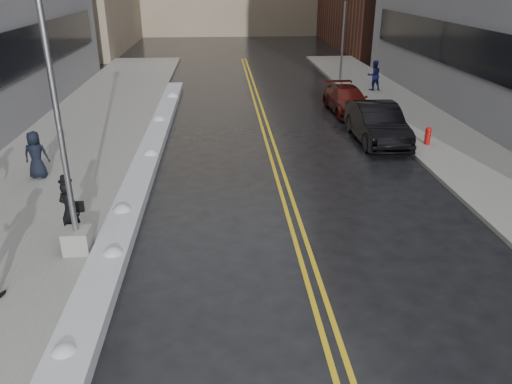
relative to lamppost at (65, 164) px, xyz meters
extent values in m
plane|color=black|center=(3.30, -2.00, -2.53)|extent=(160.00, 160.00, 0.00)
cube|color=gray|center=(-2.45, 8.00, -2.46)|extent=(5.50, 50.00, 0.15)
cube|color=gray|center=(13.30, 8.00, -2.46)|extent=(4.00, 50.00, 0.15)
cube|color=gold|center=(5.65, 8.00, -2.53)|extent=(0.12, 50.00, 0.01)
cube|color=gold|center=(5.95, 8.00, -2.53)|extent=(0.12, 50.00, 0.01)
cube|color=silver|center=(0.85, 6.00, -2.36)|extent=(0.90, 30.00, 0.34)
cube|color=gray|center=(0.00, 0.00, -2.08)|extent=(0.65, 0.65, 0.60)
cylinder|color=gray|center=(0.00, 0.00, 1.72)|extent=(0.14, 0.14, 7.00)
cylinder|color=maroon|center=(12.30, 8.00, -2.08)|extent=(0.24, 0.24, 0.60)
sphere|color=maroon|center=(12.30, 8.00, -1.78)|extent=(0.26, 0.26, 0.26)
cylinder|color=maroon|center=(12.30, 8.00, -2.03)|extent=(0.25, 0.10, 0.10)
cylinder|color=gray|center=(11.80, 22.00, 0.12)|extent=(0.14, 0.14, 5.00)
imported|color=black|center=(-0.30, 0.69, -1.56)|extent=(0.71, 0.61, 1.64)
imported|color=black|center=(-2.67, 5.29, -1.55)|extent=(0.82, 0.54, 1.66)
imported|color=navy|center=(13.10, 18.76, -1.49)|extent=(0.99, 0.84, 1.78)
imported|color=black|center=(10.39, 8.94, -1.71)|extent=(1.77, 4.99, 1.64)
imported|color=#430E0A|center=(10.33, 14.01, -1.87)|extent=(2.01, 4.62, 1.32)
camera|label=1|loc=(3.75, -11.42, 4.10)|focal=35.00mm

